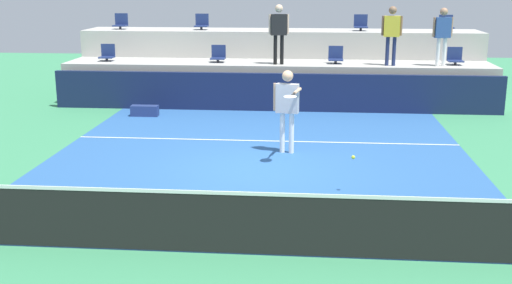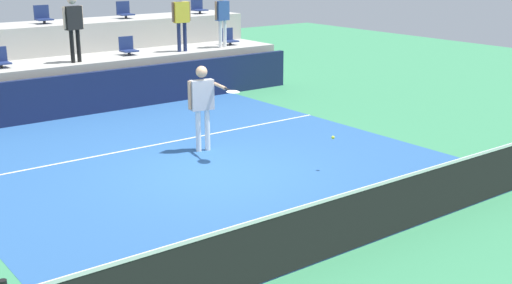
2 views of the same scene
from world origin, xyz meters
TOP-DOWN VIEW (x-y plane):
  - ground_plane at (0.00, 0.00)m, footprint 40.00×40.00m
  - court_inner_paint at (0.00, 1.00)m, footprint 9.00×10.00m
  - court_service_line at (0.00, 2.40)m, footprint 9.00×0.06m
  - tennis_net at (0.00, -4.00)m, footprint 10.48×0.08m
  - sponsor_backboard at (0.00, 6.00)m, footprint 13.00×0.16m
  - seating_tier_lower at (0.00, 7.30)m, footprint 13.00×1.80m
  - seating_tier_upper at (0.00, 9.10)m, footprint 13.00×1.80m
  - stadium_chair_lower_left at (-1.81, 7.23)m, footprint 0.44×0.40m
  - stadium_chair_lower_right at (1.78, 7.23)m, footprint 0.44×0.40m
  - stadium_chair_lower_far_right at (5.31, 7.23)m, footprint 0.44×0.40m
  - stadium_chair_upper_center at (0.04, 9.03)m, footprint 0.44×0.40m
  - stadium_chair_upper_right at (2.62, 9.03)m, footprint 0.44×0.40m
  - stadium_chair_upper_far_right at (5.35, 9.03)m, footprint 0.44×0.40m
  - tennis_player at (0.55, 1.37)m, footprint 0.62×1.31m
  - spectator_in_grey at (0.07, 6.85)m, footprint 0.61×0.28m
  - spectator_in_white at (3.36, 6.85)m, footprint 0.60×0.25m
  - spectator_leaning_on_rail at (4.82, 6.85)m, footprint 0.59×0.26m
  - tennis_ball at (1.83, -1.22)m, footprint 0.07×0.07m

SIDE VIEW (x-z plane):
  - ground_plane at x=0.00m, z-range 0.00..0.00m
  - court_inner_paint at x=0.00m, z-range 0.00..0.01m
  - court_service_line at x=0.00m, z-range 0.01..0.01m
  - tennis_net at x=0.00m, z-range -0.04..1.03m
  - sponsor_backboard at x=0.00m, z-range 0.00..1.10m
  - seating_tier_lower at x=0.00m, z-range 0.00..1.25m
  - tennis_ball at x=1.83m, z-range 0.63..0.70m
  - seating_tier_upper at x=0.00m, z-range 0.00..2.10m
  - tennis_player at x=0.55m, z-range 0.22..2.05m
  - stadium_chair_lower_left at x=-1.81m, z-range 1.20..1.72m
  - stadium_chair_lower_right at x=1.78m, z-range 1.20..1.72m
  - stadium_chair_lower_far_right at x=5.31m, z-range 1.20..1.72m
  - spectator_leaning_on_rail at x=4.82m, z-range 1.42..3.10m
  - spectator_in_white at x=3.36m, z-range 1.43..3.15m
  - stadium_chair_upper_center at x=0.04m, z-range 2.05..2.57m
  - stadium_chair_upper_right at x=2.62m, z-range 2.05..2.57m
  - stadium_chair_upper_far_right at x=5.35m, z-range 2.05..2.57m
  - spectator_in_grey at x=0.07m, z-range 1.44..3.20m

